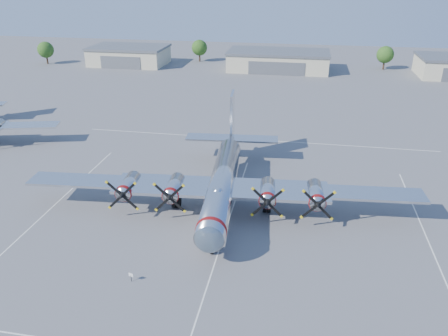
% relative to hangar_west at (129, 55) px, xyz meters
% --- Properties ---
extents(ground, '(260.00, 260.00, 0.00)m').
position_rel_hangar_west_xyz_m(ground, '(45.00, -81.96, -2.71)').
color(ground, '#59595B').
rests_on(ground, ground).
extents(parking_lines, '(60.00, 50.08, 0.01)m').
position_rel_hangar_west_xyz_m(parking_lines, '(45.00, -83.71, -2.71)').
color(parking_lines, silver).
rests_on(parking_lines, ground).
extents(hangar_west, '(22.60, 14.60, 5.40)m').
position_rel_hangar_west_xyz_m(hangar_west, '(0.00, 0.00, 0.00)').
color(hangar_west, beige).
rests_on(hangar_west, ground).
extents(hangar_center, '(28.60, 14.60, 5.40)m').
position_rel_hangar_west_xyz_m(hangar_center, '(45.00, -0.00, -0.00)').
color(hangar_center, beige).
rests_on(hangar_center, ground).
extents(tree_far_west, '(4.80, 4.80, 6.64)m').
position_rel_hangar_west_xyz_m(tree_far_west, '(-25.00, -3.96, 1.51)').
color(tree_far_west, '#382619').
rests_on(tree_far_west, ground).
extents(tree_west, '(4.80, 4.80, 6.64)m').
position_rel_hangar_west_xyz_m(tree_west, '(20.00, 8.04, 1.51)').
color(tree_west, '#382619').
rests_on(tree_west, ground).
extents(tree_east, '(4.80, 4.80, 6.64)m').
position_rel_hangar_west_xyz_m(tree_east, '(75.00, 6.04, 1.51)').
color(tree_east, '#382619').
rests_on(tree_east, ground).
extents(main_bomber_b29, '(49.39, 35.78, 10.39)m').
position_rel_hangar_west_xyz_m(main_bomber_b29, '(43.51, -79.34, -2.71)').
color(main_bomber_b29, silver).
rests_on(main_bomber_b29, ground).
extents(info_placard, '(0.47, 0.15, 0.92)m').
position_rel_hangar_west_xyz_m(info_placard, '(37.80, -96.09, -2.07)').
color(info_placard, black).
rests_on(info_placard, ground).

